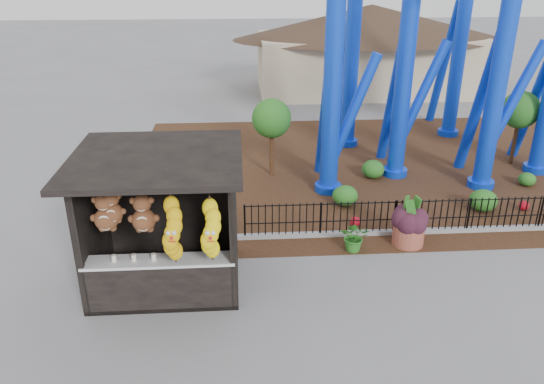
{
  "coord_description": "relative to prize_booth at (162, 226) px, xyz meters",
  "views": [
    {
      "loc": [
        -1.32,
        -9.35,
        6.78
      ],
      "look_at": [
        -0.59,
        1.5,
        2.0
      ],
      "focal_mm": 35.0,
      "sensor_mm": 36.0,
      "label": 1
    }
  ],
  "objects": [
    {
      "name": "terracotta_planter",
      "position": [
        5.99,
        1.53,
        -1.23
      ],
      "size": [
        0.89,
        0.89,
        0.6
      ],
      "primitive_type": "cylinder",
      "rotation": [
        0.0,
        0.0,
        -0.11
      ],
      "color": "brown",
      "rests_on": "ground"
    },
    {
      "name": "picket_fence",
      "position": [
        7.9,
        2.1,
        -1.03
      ],
      "size": [
        12.2,
        0.06,
        1.0
      ],
      "primitive_type": null,
      "color": "black",
      "rests_on": "ground"
    },
    {
      "name": "ground",
      "position": [
        3.0,
        -0.9,
        -1.53
      ],
      "size": [
        120.0,
        120.0,
        0.0
      ],
      "primitive_type": "plane",
      "color": "slate",
      "rests_on": "ground"
    },
    {
      "name": "planter_foliage",
      "position": [
        5.99,
        1.53,
        -0.6
      ],
      "size": [
        0.7,
        0.7,
        0.64
      ],
      "primitive_type": "ellipsoid",
      "color": "#30131F",
      "rests_on": "terracotta_planter"
    },
    {
      "name": "prize_booth",
      "position": [
        0.0,
        0.0,
        0.0
      ],
      "size": [
        3.5,
        3.4,
        3.12
      ],
      "color": "black",
      "rests_on": "ground"
    },
    {
      "name": "potted_plant",
      "position": [
        4.54,
        1.31,
        -1.12
      ],
      "size": [
        0.87,
        0.8,
        0.8
      ],
      "primitive_type": "imported",
      "rotation": [
        0.0,
        0.0,
        -0.28
      ],
      "color": "#315E1B",
      "rests_on": "ground"
    },
    {
      "name": "landscaping",
      "position": [
        7.62,
        4.36,
        -1.23
      ],
      "size": [
        7.91,
        4.01,
        0.64
      ],
      "color": "#235E1B",
      "rests_on": "mulch_bed"
    },
    {
      "name": "curb",
      "position": [
        7.0,
        2.1,
        -1.47
      ],
      "size": [
        18.0,
        0.18,
        0.12
      ],
      "primitive_type": "cube",
      "color": "gray",
      "rests_on": "ground"
    },
    {
      "name": "pavilion",
      "position": [
        9.0,
        19.1,
        1.54
      ],
      "size": [
        15.0,
        15.0,
        4.8
      ],
      "color": "#BFAD8C",
      "rests_on": "ground"
    },
    {
      "name": "mulch_bed",
      "position": [
        7.0,
        7.1,
        -1.52
      ],
      "size": [
        18.0,
        12.0,
        0.02
      ],
      "primitive_type": "cube",
      "color": "#331E11",
      "rests_on": "ground"
    }
  ]
}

